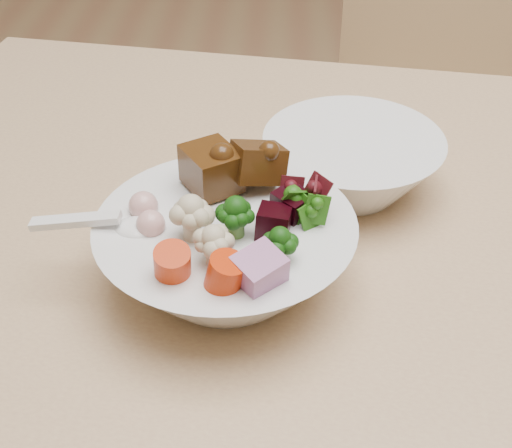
{
  "coord_description": "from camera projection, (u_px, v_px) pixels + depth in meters",
  "views": [
    {
      "loc": [
        -0.35,
        -0.57,
        1.13
      ],
      "look_at": [
        -0.36,
        -0.14,
        0.8
      ],
      "focal_mm": 50.0,
      "sensor_mm": 36.0,
      "label": 1
    }
  ],
  "objects": [
    {
      "name": "chair_far",
      "position": [
        438.0,
        125.0,
        1.21
      ],
      "size": [
        0.56,
        0.56,
        0.94
      ],
      "rotation": [
        0.0,
        0.0,
        -0.38
      ],
      "color": "tan",
      "rests_on": "ground"
    },
    {
      "name": "food_bowl",
      "position": [
        228.0,
        248.0,
        0.57
      ],
      "size": [
        0.21,
        0.21,
        0.11
      ],
      "color": "white",
      "rests_on": "dining_table"
    },
    {
      "name": "soup_spoon",
      "position": [
        122.0,
        227.0,
        0.55
      ],
      "size": [
        0.1,
        0.03,
        0.02
      ],
      "rotation": [
        0.0,
        0.0,
        -0.04
      ],
      "color": "white",
      "rests_on": "food_bowl"
    },
    {
      "name": "side_bowl",
      "position": [
        352.0,
        164.0,
        0.68
      ],
      "size": [
        0.17,
        0.17,
        0.06
      ],
      "primitive_type": null,
      "color": "white",
      "rests_on": "dining_table"
    }
  ]
}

